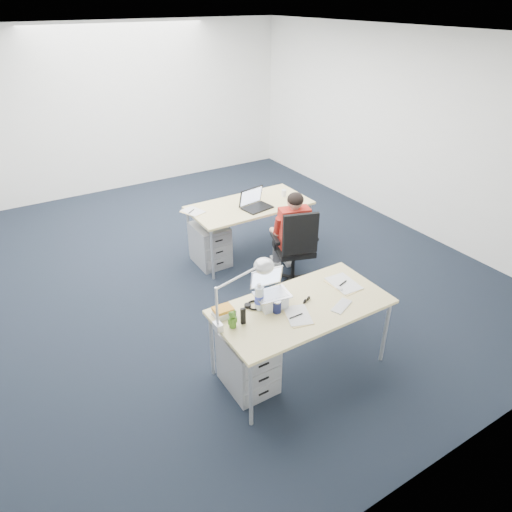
{
  "coord_description": "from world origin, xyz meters",
  "views": [
    {
      "loc": [
        -2.38,
        -4.7,
        3.16
      ],
      "look_at": [
        -0.29,
        -1.29,
        0.85
      ],
      "focal_mm": 32.0,
      "sensor_mm": 36.0,
      "label": 1
    }
  ],
  "objects_px": {
    "desk_lamp": "(235,295)",
    "far_cup": "(284,193)",
    "dark_laptop": "(257,199)",
    "can_koozie": "(277,306)",
    "desk_near": "(302,309)",
    "cordless_phone": "(243,316)",
    "office_chair": "(294,262)",
    "bear_figurine": "(233,319)",
    "sunglasses": "(307,300)",
    "book_stack": "(224,312)",
    "drawer_pedestal_near": "(248,362)",
    "headphones": "(255,305)",
    "wireless_keyboard": "(342,306)",
    "water_bottle": "(259,296)",
    "seated_person": "(290,234)",
    "silver_laptop": "(272,291)",
    "computer_mouse": "(340,288)",
    "drawer_pedestal_far": "(210,244)",
    "desk_far": "(250,207)"
  },
  "relations": [
    {
      "from": "bear_figurine",
      "to": "desk_near",
      "type": "bearing_deg",
      "value": 3.85
    },
    {
      "from": "desk_far",
      "to": "seated_person",
      "type": "distance_m",
      "value": 0.79
    },
    {
      "from": "headphones",
      "to": "bear_figurine",
      "type": "relative_size",
      "value": 1.18
    },
    {
      "from": "computer_mouse",
      "to": "dark_laptop",
      "type": "relative_size",
      "value": 0.22
    },
    {
      "from": "book_stack",
      "to": "dark_laptop",
      "type": "relative_size",
      "value": 0.49
    },
    {
      "from": "book_stack",
      "to": "dark_laptop",
      "type": "bearing_deg",
      "value": 51.05
    },
    {
      "from": "wireless_keyboard",
      "to": "sunglasses",
      "type": "xyz_separation_m",
      "value": [
        -0.22,
        0.23,
        0.01
      ]
    },
    {
      "from": "drawer_pedestal_near",
      "to": "desk_far",
      "type": "bearing_deg",
      "value": 58.77
    },
    {
      "from": "seated_person",
      "to": "can_koozie",
      "type": "height_order",
      "value": "seated_person"
    },
    {
      "from": "computer_mouse",
      "to": "far_cup",
      "type": "relative_size",
      "value": 0.88
    },
    {
      "from": "wireless_keyboard",
      "to": "water_bottle",
      "type": "relative_size",
      "value": 0.92
    },
    {
      "from": "desk_near",
      "to": "cordless_phone",
      "type": "relative_size",
      "value": 10.32
    },
    {
      "from": "dark_laptop",
      "to": "can_koozie",
      "type": "bearing_deg",
      "value": -126.76
    },
    {
      "from": "bear_figurine",
      "to": "drawer_pedestal_near",
      "type": "bearing_deg",
      "value": 5.78
    },
    {
      "from": "office_chair",
      "to": "can_koozie",
      "type": "height_order",
      "value": "office_chair"
    },
    {
      "from": "desk_lamp",
      "to": "dark_laptop",
      "type": "distance_m",
      "value": 2.4
    },
    {
      "from": "seated_person",
      "to": "headphones",
      "type": "bearing_deg",
      "value": -119.81
    },
    {
      "from": "sunglasses",
      "to": "far_cup",
      "type": "bearing_deg",
      "value": 39.81
    },
    {
      "from": "seated_person",
      "to": "dark_laptop",
      "type": "bearing_deg",
      "value": 115.12
    },
    {
      "from": "headphones",
      "to": "far_cup",
      "type": "distance_m",
      "value": 2.58
    },
    {
      "from": "drawer_pedestal_near",
      "to": "can_koozie",
      "type": "height_order",
      "value": "can_koozie"
    },
    {
      "from": "office_chair",
      "to": "far_cup",
      "type": "relative_size",
      "value": 10.97
    },
    {
      "from": "office_chair",
      "to": "dark_laptop",
      "type": "xyz_separation_m",
      "value": [
        -0.06,
        0.77,
        0.57
      ]
    },
    {
      "from": "drawer_pedestal_near",
      "to": "drawer_pedestal_far",
      "type": "bearing_deg",
      "value": 71.99
    },
    {
      "from": "book_stack",
      "to": "cordless_phone",
      "type": "height_order",
      "value": "cordless_phone"
    },
    {
      "from": "sunglasses",
      "to": "dark_laptop",
      "type": "xyz_separation_m",
      "value": [
        0.7,
        1.99,
        0.12
      ]
    },
    {
      "from": "wireless_keyboard",
      "to": "headphones",
      "type": "bearing_deg",
      "value": 124.74
    },
    {
      "from": "can_koozie",
      "to": "bear_figurine",
      "type": "height_order",
      "value": "bear_figurine"
    },
    {
      "from": "desk_lamp",
      "to": "sunglasses",
      "type": "bearing_deg",
      "value": 7.07
    },
    {
      "from": "office_chair",
      "to": "seated_person",
      "type": "xyz_separation_m",
      "value": [
        0.04,
        0.16,
        0.31
      ]
    },
    {
      "from": "can_koozie",
      "to": "cordless_phone",
      "type": "xyz_separation_m",
      "value": [
        -0.33,
        0.02,
        0.02
      ]
    },
    {
      "from": "wireless_keyboard",
      "to": "water_bottle",
      "type": "bearing_deg",
      "value": 127.59
    },
    {
      "from": "bear_figurine",
      "to": "sunglasses",
      "type": "xyz_separation_m",
      "value": [
        0.75,
        -0.03,
        -0.07
      ]
    },
    {
      "from": "office_chair",
      "to": "bear_figurine",
      "type": "height_order",
      "value": "office_chair"
    },
    {
      "from": "desk_near",
      "to": "far_cup",
      "type": "relative_size",
      "value": 17.21
    },
    {
      "from": "desk_near",
      "to": "wireless_keyboard",
      "type": "xyz_separation_m",
      "value": [
        0.29,
        -0.2,
        0.05
      ]
    },
    {
      "from": "desk_near",
      "to": "water_bottle",
      "type": "xyz_separation_m",
      "value": [
        -0.36,
        0.16,
        0.18
      ]
    },
    {
      "from": "headphones",
      "to": "dark_laptop",
      "type": "xyz_separation_m",
      "value": [
        1.14,
        1.81,
        0.12
      ]
    },
    {
      "from": "dark_laptop",
      "to": "far_cup",
      "type": "relative_size",
      "value": 3.93
    },
    {
      "from": "office_chair",
      "to": "can_koozie",
      "type": "bearing_deg",
      "value": -113.08
    },
    {
      "from": "can_koozie",
      "to": "dark_laptop",
      "type": "distance_m",
      "value": 2.23
    },
    {
      "from": "desk_far",
      "to": "silver_laptop",
      "type": "bearing_deg",
      "value": -115.78
    },
    {
      "from": "silver_laptop",
      "to": "can_koozie",
      "type": "xyz_separation_m",
      "value": [
        -0.02,
        -0.1,
        -0.1
      ]
    },
    {
      "from": "dark_laptop",
      "to": "book_stack",
      "type": "bearing_deg",
      "value": -138.44
    },
    {
      "from": "desk_lamp",
      "to": "far_cup",
      "type": "xyz_separation_m",
      "value": [
        1.94,
        2.1,
        -0.24
      ]
    },
    {
      "from": "silver_laptop",
      "to": "sunglasses",
      "type": "height_order",
      "value": "silver_laptop"
    },
    {
      "from": "drawer_pedestal_far",
      "to": "drawer_pedestal_near",
      "type": "bearing_deg",
      "value": -108.01
    },
    {
      "from": "cordless_phone",
      "to": "headphones",
      "type": "bearing_deg",
      "value": 47.62
    },
    {
      "from": "headphones",
      "to": "water_bottle",
      "type": "relative_size",
      "value": 0.74
    },
    {
      "from": "desk_near",
      "to": "can_koozie",
      "type": "bearing_deg",
      "value": 171.39
    }
  ]
}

